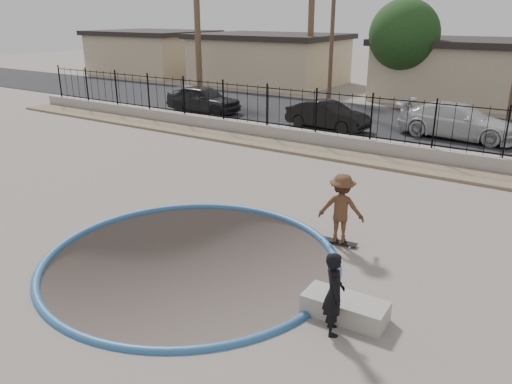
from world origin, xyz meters
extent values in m
cube|color=#70665E|center=(0.00, 12.00, -1.10)|extent=(120.00, 120.00, 2.20)
torus|color=#2C5E90|center=(0.00, -1.00, 0.00)|extent=(7.04, 7.04, 0.20)
cube|color=#8B785B|center=(0.00, 9.20, 0.06)|extent=(42.00, 1.60, 0.11)
cube|color=gray|center=(0.00, 10.30, 0.30)|extent=(42.00, 0.45, 0.60)
cube|color=black|center=(0.00, 10.30, 0.72)|extent=(40.00, 0.04, 0.03)
cube|color=black|center=(0.00, 10.30, 2.30)|extent=(40.00, 0.04, 0.04)
cube|color=black|center=(0.00, 17.00, 0.02)|extent=(90.00, 8.00, 0.04)
cube|color=tan|center=(-28.00, 26.50, 1.75)|extent=(10.00, 8.00, 3.50)
cube|color=black|center=(-28.00, 26.50, 3.70)|extent=(10.60, 8.60, 0.40)
cube|color=tan|center=(-15.00, 26.50, 1.75)|extent=(11.00, 8.00, 3.50)
cube|color=black|center=(-15.00, 26.50, 3.70)|extent=(11.60, 8.60, 0.40)
cube|color=tan|center=(0.00, 26.50, 1.75)|extent=(10.00, 8.00, 3.50)
cube|color=black|center=(0.00, 26.50, 3.70)|extent=(10.60, 8.60, 0.40)
cylinder|color=brown|center=(-17.00, 20.00, 5.50)|extent=(0.44, 0.44, 11.00)
cylinder|color=brown|center=(-10.00, 24.00, 4.50)|extent=(0.44, 0.44, 9.00)
cylinder|color=#473323|center=(-6.00, 19.00, 4.50)|extent=(0.24, 0.24, 9.00)
cylinder|color=#473323|center=(-3.00, 23.00, 1.50)|extent=(0.34, 0.34, 3.00)
sphere|color=#143311|center=(-3.00, 23.00, 4.20)|extent=(4.32, 4.32, 4.32)
imported|color=brown|center=(2.58, 1.70, 0.88)|extent=(1.27, 0.93, 1.76)
cube|color=black|center=(2.58, 1.70, 0.07)|extent=(0.92, 0.30, 0.02)
cylinder|color=silver|center=(2.28, 1.59, 0.03)|extent=(0.06, 0.04, 0.06)
cylinder|color=silver|center=(2.27, 1.76, 0.03)|extent=(0.06, 0.04, 0.06)
cylinder|color=silver|center=(2.89, 1.64, 0.03)|extent=(0.06, 0.04, 0.06)
cylinder|color=silver|center=(2.88, 1.81, 0.03)|extent=(0.06, 0.04, 0.06)
imported|color=black|center=(4.00, -1.74, 0.80)|extent=(0.64, 0.70, 1.60)
cube|color=#A0998E|center=(4.00, -1.18, 0.20)|extent=(1.62, 0.75, 0.40)
imported|color=black|center=(-11.32, 13.45, 0.80)|extent=(4.54, 1.96, 1.53)
imported|color=black|center=(-3.41, 13.40, 0.72)|extent=(4.25, 1.76, 1.37)
imported|color=silver|center=(2.42, 15.00, 0.82)|extent=(5.53, 2.59, 1.56)
camera|label=1|loc=(7.10, -8.97, 5.53)|focal=35.00mm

